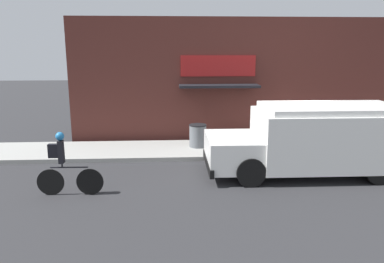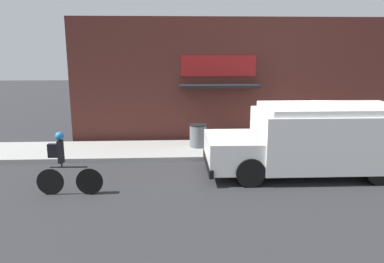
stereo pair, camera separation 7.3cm
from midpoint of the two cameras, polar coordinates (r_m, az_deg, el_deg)
name	(u,v)px [view 1 (the left image)]	position (r m, az deg, el deg)	size (l,w,h in m)	color
ground_plane	(285,160)	(13.48, 13.88, -4.21)	(70.00, 70.00, 0.00)	#2B2B2D
sidewalk	(276,148)	(14.60, 12.48, -2.54)	(28.00, 2.48, 0.15)	#999993
storefront	(266,81)	(15.75, 11.09, 7.63)	(16.05, 0.99, 5.03)	#4C231E
school_bus	(315,138)	(12.01, 18.11, -1.01)	(6.01, 2.87, 2.13)	white
cyclist	(65,165)	(10.35, -19.04, -4.91)	(1.74, 0.22, 1.70)	black
trash_bin	(198,136)	(14.13, 0.75, -0.63)	(0.65, 0.65, 0.85)	slate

